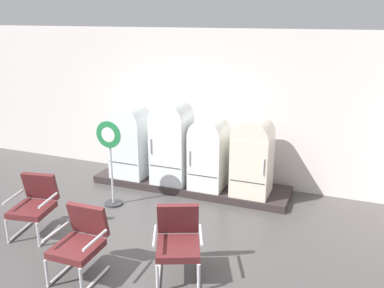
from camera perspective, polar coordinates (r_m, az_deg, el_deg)
ground at (r=5.78m, az=-11.88°, el=-17.40°), size 12.00×10.00×0.05m
back_wall at (r=8.22m, az=1.37°, el=5.34°), size 11.76×0.12×3.00m
display_plinth at (r=8.10m, az=-0.25°, el=-5.61°), size 3.83×0.95×0.14m
refrigerator_0 at (r=8.20m, az=-8.61°, el=0.73°), size 0.68×0.61×1.47m
refrigerator_1 at (r=7.80m, az=-2.87°, el=0.63°), size 0.67×0.65×1.60m
refrigerator_2 at (r=7.59m, az=2.31°, el=-0.91°), size 0.61×0.68×1.35m
refrigerator_3 at (r=7.37m, az=8.37°, el=-1.46°), size 0.66×0.68×1.40m
armchair_left at (r=6.80m, az=-20.93°, el=-7.58°), size 0.69×0.77×0.91m
armchair_right at (r=5.41m, az=-1.94°, el=-13.04°), size 0.78×0.84×0.91m
armchair_center at (r=5.58m, az=-15.19°, el=-12.67°), size 0.62×0.69×0.91m
sign_stand at (r=7.28m, az=-11.18°, el=-2.75°), size 0.47×0.32×1.54m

